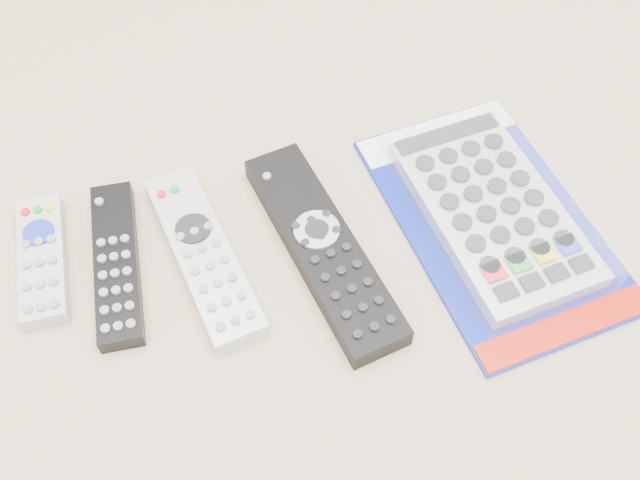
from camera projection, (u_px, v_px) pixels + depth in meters
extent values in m
plane|color=tan|center=(274.00, 266.00, 0.71)|extent=(5.00, 5.00, 0.00)
cube|color=#A5A5A7|center=(43.00, 260.00, 0.70)|extent=(0.04, 0.14, 0.02)
cylinder|color=#192BBE|center=(38.00, 232.00, 0.71)|extent=(0.03, 0.03, 0.00)
cube|color=black|center=(117.00, 262.00, 0.70)|extent=(0.05, 0.19, 0.02)
cube|color=#B7B7BB|center=(203.00, 254.00, 0.70)|extent=(0.09, 0.22, 0.02)
cylinder|color=black|center=(193.00, 228.00, 0.71)|extent=(0.04, 0.04, 0.00)
cube|color=black|center=(322.00, 247.00, 0.71)|extent=(0.11, 0.26, 0.02)
cylinder|color=silver|center=(317.00, 230.00, 0.70)|extent=(0.05, 0.05, 0.00)
cube|color=navy|center=(492.00, 221.00, 0.74)|extent=(0.22, 0.32, 0.01)
cube|color=white|center=(437.00, 134.00, 0.80)|extent=(0.18, 0.06, 0.00)
cube|color=#AD190C|center=(565.00, 327.00, 0.66)|extent=(0.18, 0.05, 0.00)
cube|color=#B7B7BB|center=(493.00, 211.00, 0.73)|extent=(0.16, 0.25, 0.02)
cube|color=white|center=(494.00, 206.00, 0.72)|extent=(0.17, 0.26, 0.03)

